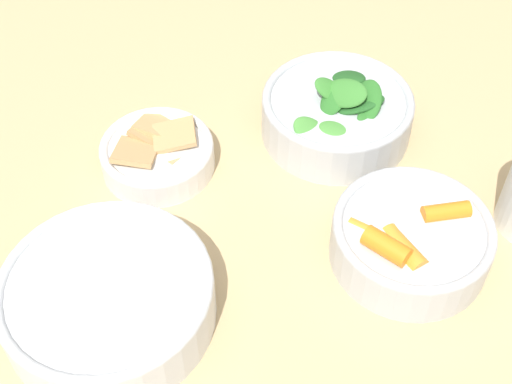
% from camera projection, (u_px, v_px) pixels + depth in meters
% --- Properties ---
extents(dining_table, '(0.97, 1.08, 0.78)m').
position_uv_depth(dining_table, '(263.00, 333.00, 0.79)').
color(dining_table, tan).
rests_on(dining_table, ground_plane).
extents(bowl_carrots, '(0.16, 0.16, 0.06)m').
position_uv_depth(bowl_carrots, '(410.00, 239.00, 0.69)').
color(bowl_carrots, silver).
rests_on(bowl_carrots, dining_table).
extents(bowl_greens, '(0.17, 0.17, 0.09)m').
position_uv_depth(bowl_greens, '(338.00, 113.00, 0.80)').
color(bowl_greens, silver).
rests_on(bowl_greens, dining_table).
extents(bowl_beans_hotdog, '(0.19, 0.19, 0.05)m').
position_uv_depth(bowl_beans_hotdog, '(108.00, 300.00, 0.64)').
color(bowl_beans_hotdog, silver).
rests_on(bowl_beans_hotdog, dining_table).
extents(bowl_cookies, '(0.12, 0.12, 0.04)m').
position_uv_depth(bowl_cookies, '(158.00, 153.00, 0.78)').
color(bowl_cookies, white).
rests_on(bowl_cookies, dining_table).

